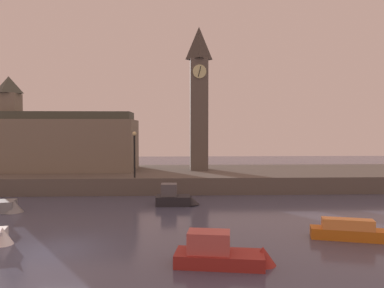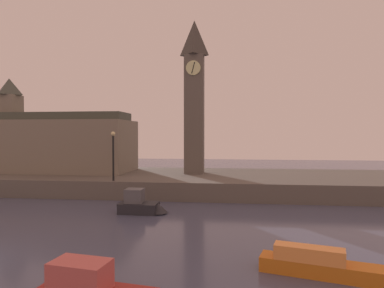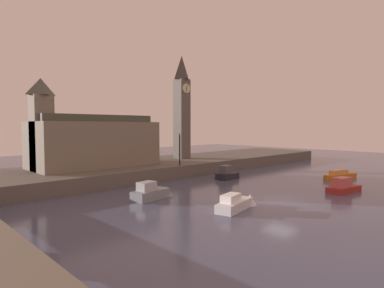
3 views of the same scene
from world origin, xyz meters
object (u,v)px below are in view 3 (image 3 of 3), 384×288
at_px(parliament_hall, 92,141).
at_px(boat_ferry_white, 238,203).
at_px(clock_tower, 182,106).
at_px(boat_patrol_orange, 341,175).
at_px(boat_barge_dark, 229,174).
at_px(streetlamp, 180,145).
at_px(boat_dinghy_red, 345,187).
at_px(boat_cruiser_grey, 154,192).

distance_m(parliament_hall, boat_ferry_white, 20.55).
xyz_separation_m(clock_tower, boat_patrol_orange, (7.43, -19.87, -8.77)).
xyz_separation_m(parliament_hall, boat_barge_dark, (11.63, -10.90, -3.95)).
height_order(streetlamp, boat_dinghy_red, streetlamp).
bearing_deg(streetlamp, parliament_hall, 141.42).
bearing_deg(boat_dinghy_red, boat_cruiser_grey, 144.99).
relative_size(streetlamp, boat_cruiser_grey, 0.95).
relative_size(clock_tower, boat_patrol_orange, 2.80).
relative_size(boat_cruiser_grey, boat_patrol_orange, 0.81).
distance_m(boat_ferry_white, boat_cruiser_grey, 7.57).
bearing_deg(boat_ferry_white, streetlamp, 64.78).
relative_size(clock_tower, boat_cruiser_grey, 3.48).
bearing_deg(boat_barge_dark, parliament_hall, 136.86).
xyz_separation_m(parliament_hall, boat_ferry_white, (1.52, -20.10, -4.05)).
bearing_deg(boat_patrol_orange, boat_ferry_white, -179.90).
relative_size(parliament_hall, boat_dinghy_red, 3.07).
distance_m(boat_ferry_white, boat_patrol_orange, 19.88).
xyz_separation_m(clock_tower, streetlamp, (-5.98, -6.18, -5.18)).
distance_m(boat_barge_dark, boat_patrol_orange, 13.39).
height_order(parliament_hall, boat_patrol_orange, parliament_hall).
xyz_separation_m(streetlamp, boat_dinghy_red, (5.86, -16.93, -3.53)).
xyz_separation_m(streetlamp, boat_cruiser_grey, (-8.93, -6.57, -3.47)).
bearing_deg(boat_cruiser_grey, streetlamp, 36.36).
bearing_deg(boat_dinghy_red, boat_ferry_white, 165.45).
bearing_deg(boat_cruiser_grey, boat_patrol_orange, -17.68).
relative_size(clock_tower, boat_ferry_white, 3.18).
bearing_deg(boat_barge_dark, boat_ferry_white, -137.70).
distance_m(streetlamp, boat_ferry_white, 15.59).
bearing_deg(boat_barge_dark, boat_cruiser_grey, -170.78).
xyz_separation_m(parliament_hall, boat_patrol_orange, (21.39, -20.06, -4.08)).
distance_m(clock_tower, boat_ferry_white, 25.05).
height_order(streetlamp, boat_ferry_white, streetlamp).
relative_size(boat_barge_dark, boat_cruiser_grey, 0.77).
relative_size(streetlamp, boat_patrol_orange, 0.76).
distance_m(parliament_hall, boat_barge_dark, 16.42).
relative_size(boat_dinghy_red, boat_ferry_white, 0.98).
height_order(boat_dinghy_red, boat_patrol_orange, boat_dinghy_red).
height_order(streetlamp, boat_barge_dark, streetlamp).
relative_size(streetlamp, boat_dinghy_red, 0.88).
distance_m(boat_cruiser_grey, boat_patrol_orange, 23.45).
bearing_deg(clock_tower, boat_barge_dark, -102.31).
distance_m(boat_dinghy_red, boat_cruiser_grey, 18.05).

